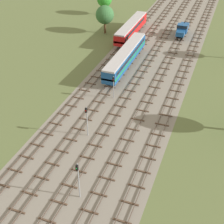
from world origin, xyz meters
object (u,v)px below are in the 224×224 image
object	(u,v)px
diesel_railcar_far_left_near	(131,28)
shunter_loco_centre_mid	(182,29)
signal_post_nearest	(114,85)
passenger_coach_left_nearest	(126,56)
signal_post_near	(87,118)
signal_post_mid	(78,177)

from	to	relation	value
diesel_railcar_far_left_near	shunter_loco_centre_mid	world-z (taller)	diesel_railcar_far_left_near
diesel_railcar_far_left_near	shunter_loco_centre_mid	bearing A→B (deg)	23.23
shunter_loco_centre_mid	signal_post_nearest	bearing A→B (deg)	-99.80
passenger_coach_left_nearest	diesel_railcar_far_left_near	size ratio (longest dim) A/B	1.07
passenger_coach_left_nearest	signal_post_nearest	size ratio (longest dim) A/B	4.72
signal_post_near	signal_post_mid	size ratio (longest dim) A/B	0.94
shunter_loco_centre_mid	signal_post_mid	size ratio (longest dim) A/B	1.46
shunter_loco_centre_mid	signal_post_mid	world-z (taller)	signal_post_mid
signal_post_nearest	diesel_railcar_far_left_near	bearing A→B (deg)	101.46
passenger_coach_left_nearest	diesel_railcar_far_left_near	bearing A→B (deg)	103.43
passenger_coach_left_nearest	diesel_railcar_far_left_near	xyz separation A→B (m)	(-4.25, 17.80, -0.02)
signal_post_near	passenger_coach_left_nearest	bearing A→B (deg)	94.69
signal_post_nearest	signal_post_near	size ratio (longest dim) A/B	0.85
diesel_railcar_far_left_near	signal_post_near	distance (m)	44.19
signal_post_nearest	shunter_loco_centre_mid	bearing A→B (deg)	80.20
shunter_loco_centre_mid	signal_post_near	world-z (taller)	signal_post_near
diesel_railcar_far_left_near	signal_post_mid	xyz separation A→B (m)	(10.63, -55.99, 1.06)
diesel_railcar_far_left_near	signal_post_near	size ratio (longest dim) A/B	3.75
shunter_loco_centre_mid	signal_post_mid	distance (m)	61.52
passenger_coach_left_nearest	signal_post_near	size ratio (longest dim) A/B	4.03
shunter_loco_centre_mid	signal_post_mid	xyz separation A→B (m)	(-2.13, -61.46, 1.64)
signal_post_near	signal_post_mid	xyz separation A→B (m)	(4.25, -12.27, 0.19)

